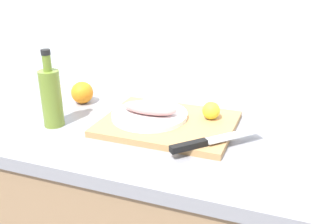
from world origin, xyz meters
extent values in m
cube|color=silver|center=(0.00, 0.33, 1.25)|extent=(3.20, 0.05, 2.50)
cube|color=gray|center=(0.00, 0.00, 0.88)|extent=(2.00, 0.60, 0.04)
cube|color=tan|center=(0.03, 0.04, 0.91)|extent=(0.41, 0.32, 0.02)
cylinder|color=white|center=(-0.03, 0.05, 0.93)|extent=(0.25, 0.25, 0.01)
ellipsoid|color=tan|center=(-0.03, 0.05, 0.95)|extent=(0.18, 0.08, 0.04)
cube|color=silver|center=(0.25, -0.01, 0.93)|extent=(0.15, 0.15, 0.00)
cube|color=black|center=(0.15, -0.12, 0.93)|extent=(0.09, 0.09, 0.02)
sphere|color=yellow|center=(0.16, 0.10, 0.95)|extent=(0.06, 0.06, 0.06)
cylinder|color=olive|center=(-0.31, -0.07, 0.99)|extent=(0.06, 0.06, 0.18)
cylinder|color=olive|center=(-0.31, -0.07, 1.11)|extent=(0.03, 0.03, 0.05)
cylinder|color=black|center=(-0.31, -0.07, 1.14)|extent=(0.03, 0.03, 0.02)
sphere|color=orange|center=(-0.33, 0.13, 0.94)|extent=(0.08, 0.08, 0.08)
camera|label=1|loc=(0.41, -0.98, 1.40)|focal=40.22mm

